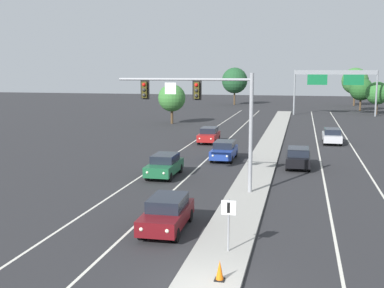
{
  "coord_description": "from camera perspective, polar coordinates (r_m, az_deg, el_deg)",
  "views": [
    {
      "loc": [
        3.06,
        -15.18,
        7.54
      ],
      "look_at": [
        -3.2,
        12.26,
        3.2
      ],
      "focal_mm": 45.26,
      "sensor_mm": 36.0,
      "label": 1
    }
  ],
  "objects": [
    {
      "name": "tree_far_right_a",
      "position": [
        87.67,
        21.0,
        5.62
      ],
      "size": [
        3.84,
        3.84,
        5.55
      ],
      "color": "#4C3823",
      "rests_on": "ground"
    },
    {
      "name": "tree_far_left_a",
      "position": [
        105.21,
        5.05,
        7.46
      ],
      "size": [
        5.52,
        5.52,
        7.99
      ],
      "color": "#4C3823",
      "rests_on": "ground"
    },
    {
      "name": "tree_far_left_c",
      "position": [
        67.96,
        -2.39,
        5.44
      ],
      "size": [
        3.83,
        3.83,
        5.54
      ],
      "color": "#4C3823",
      "rests_on": "ground"
    },
    {
      "name": "tree_far_right_c",
      "position": [
        107.38,
        18.67,
        7.05
      ],
      "size": [
        5.49,
        5.49,
        7.94
      ],
      "color": "#4C3823",
      "rests_on": "ground"
    },
    {
      "name": "overhead_signal_mast",
      "position": [
        29.43,
        1.7,
        4.55
      ],
      "size": [
        8.41,
        0.44,
        7.2
      ],
      "color": "gray",
      "rests_on": "median_island"
    },
    {
      "name": "tree_far_right_b",
      "position": [
        94.77,
        19.3,
        6.13
      ],
      "size": [
        4.24,
        4.24,
        6.14
      ],
      "color": "#4C3823",
      "rests_on": "ground"
    },
    {
      "name": "car_receding_black",
      "position": [
        38.37,
        12.4,
        -1.53
      ],
      "size": [
        1.85,
        4.48,
        1.58
      ],
      "color": "black",
      "rests_on": "ground"
    },
    {
      "name": "car_oncoming_red",
      "position": [
        50.36,
        2.01,
        1.09
      ],
      "size": [
        1.92,
        4.51,
        1.58
      ],
      "color": "maroon",
      "rests_on": "ground"
    },
    {
      "name": "car_oncoming_blue",
      "position": [
        40.78,
        3.81,
        -0.74
      ],
      "size": [
        1.84,
        4.48,
        1.58
      ],
      "color": "navy",
      "rests_on": "ground"
    },
    {
      "name": "highway_sign_gantry",
      "position": [
        83.24,
        16.54,
        7.45
      ],
      "size": [
        13.28,
        0.42,
        7.5
      ],
      "color": "gray",
      "rests_on": "ground"
    },
    {
      "name": "median_island",
      "position": [
        34.15,
        7.42,
        -3.94
      ],
      "size": [
        2.4,
        110.0,
        0.15
      ],
      "primitive_type": "cube",
      "color": "#9E9B93",
      "rests_on": "ground"
    },
    {
      "name": "car_oncoming_green",
      "position": [
        34.48,
        -3.26,
        -2.49
      ],
      "size": [
        1.85,
        4.48,
        1.58
      ],
      "color": "#195633",
      "rests_on": "ground"
    },
    {
      "name": "car_receding_silver",
      "position": [
        51.7,
        16.16,
        0.94
      ],
      "size": [
        1.83,
        4.47,
        1.58
      ],
      "color": "#B7B7BC",
      "rests_on": "ground"
    },
    {
      "name": "traffic_cone_median_nose",
      "position": [
        17.69,
        3.28,
        -14.67
      ],
      "size": [
        0.36,
        0.36,
        0.74
      ],
      "color": "black",
      "rests_on": "median_island"
    },
    {
      "name": "edge_stripe_right",
      "position": [
        41.18,
        19.53,
        -2.29
      ],
      "size": [
        0.14,
        100.0,
        0.01
      ],
      "primitive_type": "cube",
      "color": "silver",
      "rests_on": "ground"
    },
    {
      "name": "lane_stripe_oncoming_center",
      "position": [
        41.61,
        1.89,
        -1.68
      ],
      "size": [
        0.14,
        100.0,
        0.01
      ],
      "primitive_type": "cube",
      "color": "silver",
      "rests_on": "ground"
    },
    {
      "name": "edge_stripe_left",
      "position": [
        42.35,
        -2.5,
        -1.49
      ],
      "size": [
        0.14,
        100.0,
        0.01
      ],
      "primitive_type": "cube",
      "color": "silver",
      "rests_on": "ground"
    },
    {
      "name": "lane_stripe_receding_center",
      "position": [
        40.92,
        14.93,
        -2.15
      ],
      "size": [
        0.14,
        100.0,
        0.01
      ],
      "primitive_type": "cube",
      "color": "silver",
      "rests_on": "ground"
    },
    {
      "name": "median_sign_post",
      "position": [
        19.95,
        4.33,
        -8.62
      ],
      "size": [
        0.6,
        0.1,
        2.2
      ],
      "color": "gray",
      "rests_on": "median_island"
    },
    {
      "name": "car_oncoming_darkred",
      "position": [
        23.16,
        -2.97,
        -8.11
      ],
      "size": [
        1.92,
        4.51,
        1.58
      ],
      "color": "#5B0F14",
      "rests_on": "ground"
    }
  ]
}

